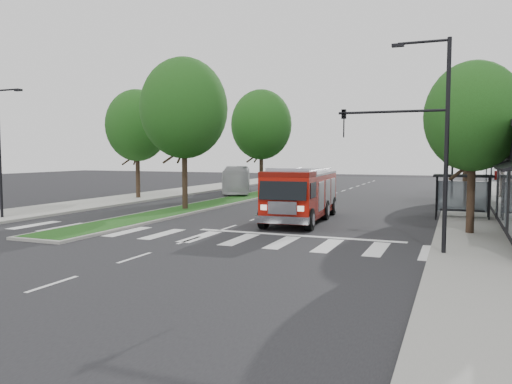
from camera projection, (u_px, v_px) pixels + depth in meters
ground at (228, 228)px, 25.67m from camera, size 140.00×140.00×0.00m
sidewalk_right at (485, 216)px, 30.23m from camera, size 5.00×80.00×0.15m
sidewalk_left at (118, 200)px, 40.33m from camera, size 5.00×80.00×0.15m
median at (253, 196)px, 44.55m from camera, size 3.00×50.00×0.15m
bus_shelter at (463, 184)px, 28.86m from camera, size 3.20×1.60×2.61m
tree_right_near at (473, 117)px, 22.80m from camera, size 4.40×4.40×8.05m
tree_right_mid at (469, 114)px, 33.81m from camera, size 5.60×5.60×9.72m
tree_right_far at (466, 130)px, 43.11m from camera, size 5.00×5.00×8.73m
tree_median_near at (184, 108)px, 32.94m from camera, size 5.80×5.80×10.16m
tree_median_far at (261, 125)px, 45.90m from camera, size 5.60×5.60×9.72m
tree_left_mid at (137, 126)px, 41.53m from camera, size 5.20×5.20×9.16m
streetlight_right_near at (421, 131)px, 18.48m from camera, size 4.08×0.22×8.00m
streetlight_left_near at (1, 147)px, 28.50m from camera, size 1.90×0.20×7.50m
streetlight_right_far at (451, 145)px, 39.94m from camera, size 2.11×0.20×8.00m
fire_engine at (302, 195)px, 28.20m from camera, size 3.30×9.07×3.09m
city_bus at (237, 180)px, 47.31m from camera, size 5.62×9.63×2.64m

